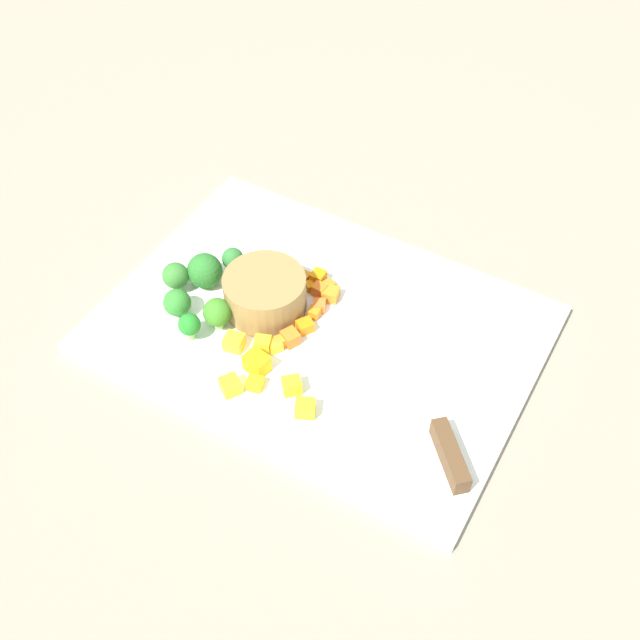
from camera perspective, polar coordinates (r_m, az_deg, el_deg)
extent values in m
plane|color=gray|center=(0.88, 0.00, -0.94)|extent=(4.00, 4.00, 0.00)
cube|color=white|center=(0.88, 0.00, -0.68)|extent=(0.47, 0.33, 0.01)
cylinder|color=olive|center=(0.88, -3.99, 1.95)|extent=(0.09, 0.09, 0.04)
cube|color=silver|center=(0.90, 4.92, 1.14)|extent=(0.13, 0.14, 0.00)
cube|color=#533821|center=(0.77, 9.35, -9.60)|extent=(0.06, 0.06, 0.02)
cube|color=orange|center=(0.90, 0.78, 1.88)|extent=(0.02, 0.02, 0.01)
cube|color=orange|center=(0.85, -2.14, -1.29)|extent=(0.02, 0.02, 0.02)
cube|color=orange|center=(0.89, -0.06, 1.03)|extent=(0.02, 0.02, 0.01)
cube|color=orange|center=(0.91, -0.74, 2.46)|extent=(0.02, 0.01, 0.01)
cube|color=orange|center=(0.87, -1.10, -0.45)|extent=(0.02, 0.02, 0.01)
cube|color=orange|center=(0.91, -0.12, 3.08)|extent=(0.02, 0.02, 0.02)
cube|color=orange|center=(0.88, -0.43, 0.53)|extent=(0.01, 0.01, 0.01)
cube|color=orange|center=(0.85, -2.97, -1.61)|extent=(0.02, 0.02, 0.01)
cube|color=orange|center=(0.92, -1.11, 3.13)|extent=(0.01, 0.01, 0.01)
cube|color=orange|center=(0.91, 0.59, 2.48)|extent=(0.02, 0.02, 0.01)
cube|color=orange|center=(0.90, -0.03, 2.17)|extent=(0.02, 0.01, 0.01)
cube|color=yellow|center=(0.82, -4.72, -4.59)|extent=(0.02, 0.02, 0.01)
cube|color=yellow|center=(0.81, -2.05, -4.75)|extent=(0.03, 0.03, 0.02)
cube|color=yellow|center=(0.82, -6.48, -4.72)|extent=(0.03, 0.03, 0.02)
cube|color=yellow|center=(0.85, -4.16, -1.73)|extent=(0.02, 0.02, 0.02)
cube|color=yellow|center=(0.83, -4.58, -3.12)|extent=(0.03, 0.02, 0.02)
cube|color=yellow|center=(0.85, -3.27, -1.84)|extent=(0.02, 0.02, 0.01)
cube|color=yellow|center=(0.85, -6.22, -1.60)|extent=(0.02, 0.02, 0.02)
cube|color=yellow|center=(0.80, -1.08, -6.38)|extent=(0.03, 0.02, 0.02)
cylinder|color=#92BB56|center=(0.92, -8.21, 2.84)|extent=(0.01, 0.01, 0.01)
sphere|color=#286C27|center=(0.91, -8.32, 3.54)|extent=(0.04, 0.04, 0.04)
cylinder|color=#81B65A|center=(0.90, -10.15, 0.67)|extent=(0.01, 0.01, 0.01)
sphere|color=#2F782B|center=(0.89, -10.27, 1.25)|extent=(0.03, 0.03, 0.03)
cylinder|color=#86AB6D|center=(0.92, -10.25, 2.51)|extent=(0.01, 0.01, 0.01)
sphere|color=#35722D|center=(0.91, -10.38, 3.17)|extent=(0.03, 0.03, 0.03)
cylinder|color=#8BBA6C|center=(0.88, -7.32, -0.14)|extent=(0.01, 0.01, 0.01)
sphere|color=#3A7B23|center=(0.86, -7.42, 0.56)|extent=(0.03, 0.03, 0.03)
cylinder|color=#96BE57|center=(0.93, -6.25, 3.84)|extent=(0.01, 0.01, 0.01)
sphere|color=#2E6E30|center=(0.92, -6.32, 4.44)|extent=(0.03, 0.03, 0.03)
cylinder|color=#81B863|center=(0.87, -9.29, -0.94)|extent=(0.01, 0.01, 0.02)
sphere|color=#227924|center=(0.86, -9.40, -0.32)|extent=(0.02, 0.02, 0.02)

